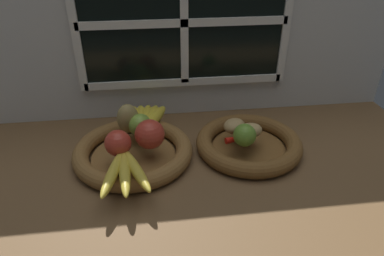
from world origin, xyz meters
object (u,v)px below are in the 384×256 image
object	(u,v)px
apple_green_back	(140,125)
pear_brown	(128,118)
banana_bunch_back	(146,119)
apple_red_right	(150,134)
potato_large	(250,130)
chili_pepper	(244,137)
banana_bunch_front	(125,170)
fruit_bowl_left	(133,152)
fruit_bowl_right	(249,144)
lime_near	(245,135)
apple_red_front	(118,143)
potato_oblong	(234,126)

from	to	relation	value
apple_green_back	pear_brown	world-z (taller)	pear_brown
apple_green_back	banana_bunch_back	size ratio (longest dim) A/B	0.37
apple_red_right	pear_brown	xyz separation A→B (cm)	(-6.00, 8.75, 0.39)
potato_large	chili_pepper	xyz separation A→B (cm)	(-2.10, -1.76, -1.08)
potato_large	banana_bunch_back	bearing A→B (deg)	159.16
banana_bunch_front	banana_bunch_back	size ratio (longest dim) A/B	1.14
banana_bunch_front	fruit_bowl_left	bearing A→B (deg)	83.59
apple_red_right	banana_bunch_front	world-z (taller)	apple_red_right
fruit_bowl_right	chili_pepper	xyz separation A→B (cm)	(-2.10, -1.76, 3.35)
lime_near	apple_red_front	bearing A→B (deg)	-179.61
potato_oblong	apple_red_front	bearing A→B (deg)	-167.44
apple_red_right	pear_brown	size ratio (longest dim) A/B	0.91
potato_large	banana_bunch_front	bearing A→B (deg)	-159.10
fruit_bowl_left	fruit_bowl_right	bearing A→B (deg)	0.00
pear_brown	banana_bunch_back	world-z (taller)	pear_brown
potato_oblong	chili_pepper	world-z (taller)	potato_oblong
fruit_bowl_left	apple_red_right	distance (cm)	8.30
pear_brown	fruit_bowl_right	bearing A→B (deg)	-11.48
apple_green_back	chili_pepper	xyz separation A→B (cm)	(28.44, -6.41, -2.32)
potato_large	chili_pepper	bearing A→B (deg)	-140.12
pear_brown	banana_bunch_back	size ratio (longest dim) A/B	0.50
chili_pepper	potato_large	bearing A→B (deg)	27.34
fruit_bowl_right	potato_large	distance (cm)	4.43
banana_bunch_back	fruit_bowl_left	bearing A→B (deg)	-108.97
chili_pepper	banana_bunch_back	bearing A→B (deg)	142.03
apple_red_right	chili_pepper	size ratio (longest dim) A/B	0.72
fruit_bowl_left	lime_near	size ratio (longest dim) A/B	5.26
potato_large	potato_oblong	distance (cm)	4.77
apple_red_front	banana_bunch_front	size ratio (longest dim) A/B	0.34
fruit_bowl_left	potato_large	xyz separation A→B (cm)	(32.86, 0.00, 4.43)
fruit_bowl_left	pear_brown	xyz separation A→B (cm)	(-1.10, 6.89, 6.82)
fruit_bowl_left	apple_red_right	xyz separation A→B (cm)	(4.90, -1.85, 6.43)
apple_red_right	lime_near	world-z (taller)	apple_red_right
potato_large	fruit_bowl_left	bearing A→B (deg)	-180.00
apple_green_back	potato_large	bearing A→B (deg)	-8.66
banana_bunch_back	potato_large	size ratio (longest dim) A/B	2.49
potato_large	potato_oblong	xyz separation A→B (cm)	(-3.77, 2.93, 0.02)
banana_bunch_front	banana_bunch_back	bearing A→B (deg)	77.69
banana_bunch_front	fruit_bowl_right	bearing A→B (deg)	20.90
apple_red_right	banana_bunch_back	world-z (taller)	apple_red_right
apple_green_back	apple_red_front	xyz separation A→B (cm)	(-5.62, -8.94, 0.22)
apple_green_back	banana_bunch_back	distance (cm)	6.76
apple_green_back	apple_red_right	world-z (taller)	apple_red_right
fruit_bowl_right	pear_brown	xyz separation A→B (cm)	(-33.95, 6.89, 6.82)
fruit_bowl_right	potato_large	xyz separation A→B (cm)	(0.00, -0.00, 4.43)
fruit_bowl_left	pear_brown	size ratio (longest dim) A/B	3.75
apple_green_back	apple_red_front	size ratio (longest dim) A/B	0.94
banana_bunch_back	chili_pepper	xyz separation A→B (cm)	(26.95, -12.82, -0.77)
fruit_bowl_left	banana_bunch_back	xyz separation A→B (cm)	(3.80, 11.06, 4.12)
fruit_bowl_right	potato_oblong	bearing A→B (deg)	142.13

